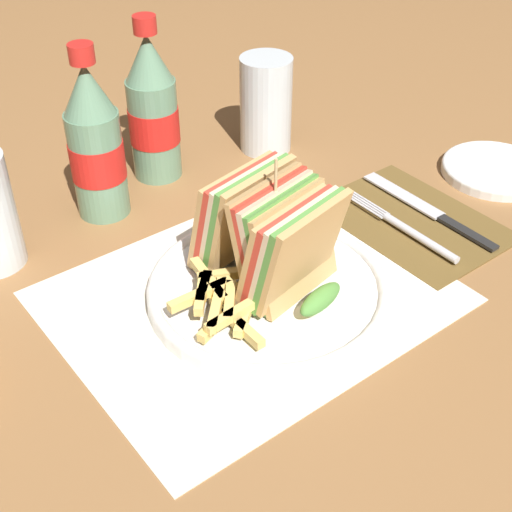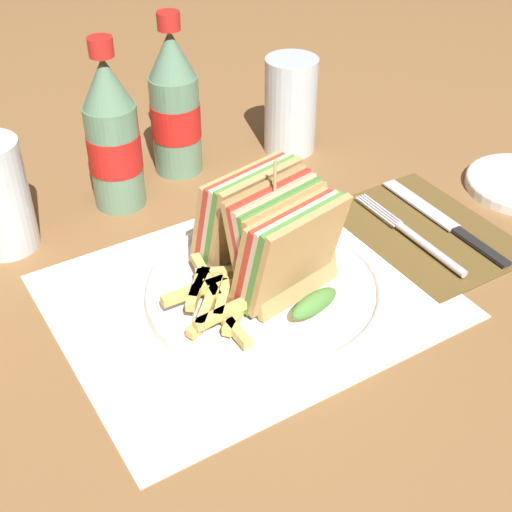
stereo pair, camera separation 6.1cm
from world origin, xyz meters
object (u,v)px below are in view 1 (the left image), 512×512
Objects in this scene: knife at (429,210)px; glass_near at (266,110)px; club_sandwich at (273,236)px; coke_bottle_far at (153,111)px; coke_bottle_near at (95,145)px; plate_main at (268,289)px; fork at (408,230)px; side_saucer at (498,171)px.

glass_near is at bearing 102.07° from knife.
coke_bottle_far is (0.03, 0.27, 0.02)m from club_sandwich.
coke_bottle_far is (0.10, 0.03, 0.00)m from coke_bottle_near.
coke_bottle_far reaches higher than club_sandwich.
glass_near reaches higher than knife.
coke_bottle_near is (-0.30, 0.24, 0.08)m from knife.
glass_near is (0.19, 0.25, 0.04)m from plate_main.
knife is at bearing 16.25° from fork.
coke_bottle_far is at bearing 126.77° from knife.
coke_bottle_far is 1.51× the size of side_saucer.
plate_main is 0.26m from coke_bottle_near.
side_saucer is at bearing 3.34° from knife.
fork is 0.05m from knife.
coke_bottle_far is 0.16m from glass_near.
glass_near reaches higher than fork.
coke_bottle_far reaches higher than side_saucer.
fork is 1.31× the size of side_saucer.
coke_bottle_near is 1.51× the size of side_saucer.
side_saucer is at bearing -28.43° from coke_bottle_near.
knife is at bearing -78.66° from glass_near.
knife is (0.23, -0.01, -0.06)m from club_sandwich.
knife is 1.46× the size of side_saucer.
fork is 1.39× the size of glass_near.
fork is at bearing -6.33° from club_sandwich.
coke_bottle_far reaches higher than glass_near.
plate_main is 1.23× the size of knife.
club_sandwich reaches higher than plate_main.
coke_bottle_near is at bearing 102.62° from plate_main.
plate_main is 0.06m from club_sandwich.
glass_near is 0.31m from side_saucer.
fork is at bearing -90.66° from glass_near.
side_saucer is at bearing -38.58° from coke_bottle_far.
plate_main is 0.29m from coke_bottle_far.
club_sandwich is at bearing -179.86° from side_saucer.
plate_main is 1.43× the size of club_sandwich.
coke_bottle_near reaches higher than fork.
club_sandwich reaches higher than knife.
club_sandwich is at bearing -96.65° from coke_bottle_far.
coke_bottle_near is (-0.05, 0.24, 0.08)m from plate_main.
glass_near reaches higher than plate_main.
coke_bottle_near reaches higher than glass_near.
club_sandwich is 0.30m from glass_near.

